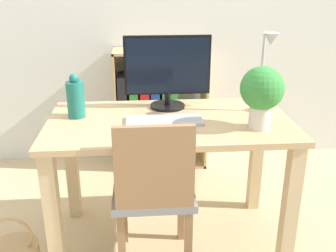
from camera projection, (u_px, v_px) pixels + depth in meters
ground_plane at (169, 237)px, 2.30m from camera, size 10.00×10.00×0.00m
desk at (169, 145)px, 2.09m from camera, size 1.26×0.69×0.74m
monitor at (167, 69)px, 2.15m from camera, size 0.48×0.20×0.40m
keyboard at (164, 121)px, 2.00m from camera, size 0.39×0.15×0.02m
vase at (76, 98)px, 2.04m from camera, size 0.09×0.09×0.23m
desk_lamp at (266, 65)px, 2.02m from camera, size 0.10×0.19×0.44m
potted_plant at (262, 92)px, 1.86m from camera, size 0.21×0.21×0.31m
chair at (154, 190)px, 1.91m from camera, size 0.40×0.40×0.84m
bookshelf at (148, 109)px, 3.04m from camera, size 0.70×0.28×0.92m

